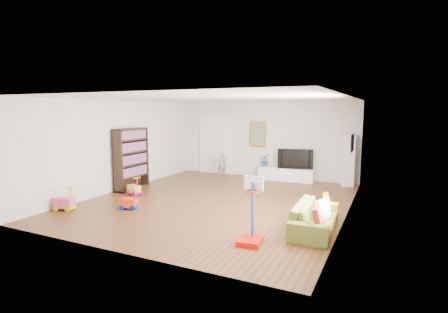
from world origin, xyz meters
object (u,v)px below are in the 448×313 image
at_px(media_console, 286,174).
at_px(bookshelf, 131,159).
at_px(sofa, 315,217).
at_px(basketball_hoop, 251,211).

xyz_separation_m(media_console, bookshelf, (-3.92, -3.30, 0.71)).
xyz_separation_m(bookshelf, sofa, (5.81, -1.34, -0.66)).
bearing_deg(bookshelf, sofa, -14.57).
bearing_deg(sofa, media_console, 19.96).
bearing_deg(basketball_hoop, sofa, 46.97).
relative_size(media_console, bookshelf, 1.01).
height_order(media_console, basketball_hoop, basketball_hoop).
relative_size(media_console, basketball_hoop, 1.55).
distance_m(media_console, basketball_hoop, 5.95).
relative_size(bookshelf, basketball_hoop, 1.53).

